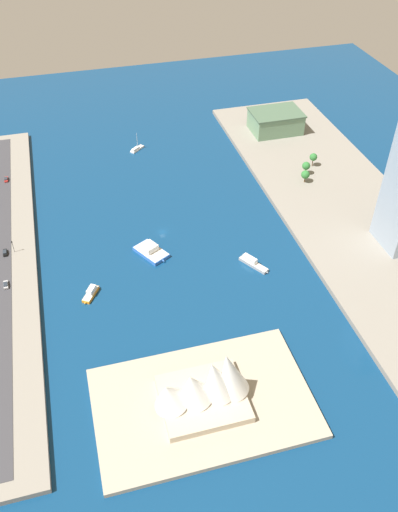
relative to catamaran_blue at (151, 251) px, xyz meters
The scene contains 15 objects.
ground_plane 17.23m from the catamaran_blue, 120.83° to the right, with size 440.00×440.00×0.00m, color navy.
quay_west 106.24m from the catamaran_blue, behind, with size 70.00×240.00×2.49m, color gray.
peninsula_point 86.67m from the catamaran_blue, 91.00° to the left, with size 77.17×49.22×2.00m, color #A89E89.
road_strip 69.86m from the catamaran_blue, 12.17° to the right, with size 9.33×228.00×0.15m, color #38383D.
catamaran_blue is the anchor object (origin of this frame).
water_taxi_orange 37.05m from the catamaran_blue, 33.96° to the left, with size 8.48×11.00×3.53m.
sailboat_small_white 99.50m from the catamaran_blue, 96.39° to the right, with size 9.75×9.10×10.72m.
yacht_sleek_gray 48.43m from the catamaran_blue, 154.83° to the left, with size 10.74×15.07×3.95m.
terminal_long_green 138.81m from the catamaran_blue, 136.31° to the right, with size 31.69×23.11×12.90m.
sedan_silver 66.37m from the catamaran_blue, ahead, with size 2.14×5.10×1.52m.
pickup_red 103.58m from the catamaran_blue, 50.53° to the right, with size 1.92×5.12×1.59m.
suv_black 67.90m from the catamaran_blue, 12.46° to the right, with size 1.85×4.97×1.63m.
traffic_light_waterfront 64.07m from the catamaran_blue, 13.63° to the right, with size 0.36×0.36×6.50m.
opera_landmark 87.17m from the catamaran_blue, 91.60° to the left, with size 35.78×26.16×23.64m.
park_tree_cluster 107.04m from the catamaran_blue, 157.14° to the right, with size 15.81×19.14×8.15m.
Camera 1 is at (37.67, 207.26, 164.66)m, focal length 37.49 mm.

